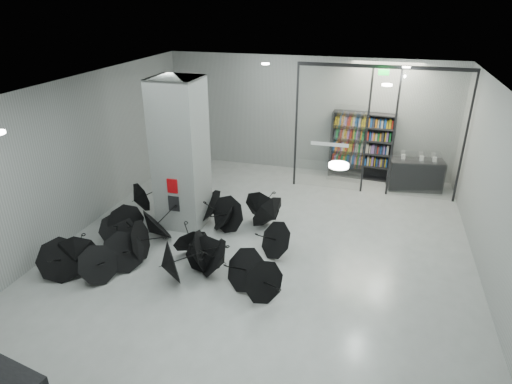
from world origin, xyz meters
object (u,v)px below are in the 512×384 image
(bookshelf, at_px, (362,146))
(umbrella_cluster, at_px, (186,241))
(shop_counter, at_px, (415,175))
(column, at_px, (181,154))

(bookshelf, distance_m, umbrella_cluster, 7.30)
(bookshelf, distance_m, shop_counter, 2.00)
(column, xyz_separation_m, umbrella_cluster, (0.69, -1.44, -1.70))
(umbrella_cluster, bearing_deg, shop_counter, 45.14)
(column, bearing_deg, bookshelf, 46.83)
(shop_counter, height_order, umbrella_cluster, shop_counter)
(column, relative_size, umbrella_cluster, 0.68)
(bookshelf, bearing_deg, umbrella_cluster, -116.73)
(bookshelf, relative_size, shop_counter, 1.36)
(shop_counter, bearing_deg, umbrella_cluster, -143.92)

